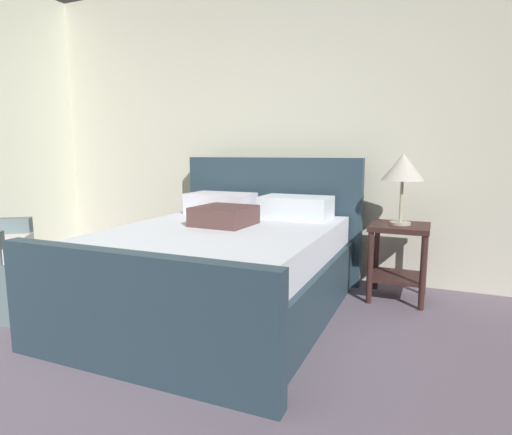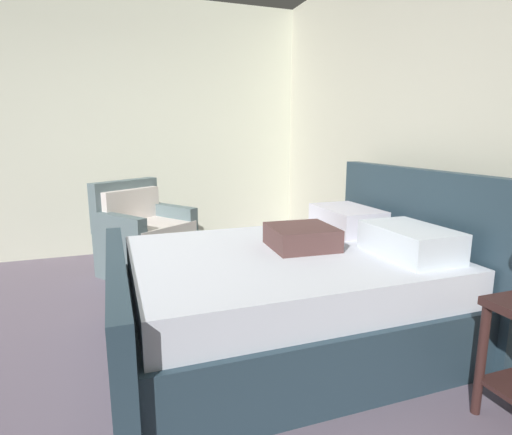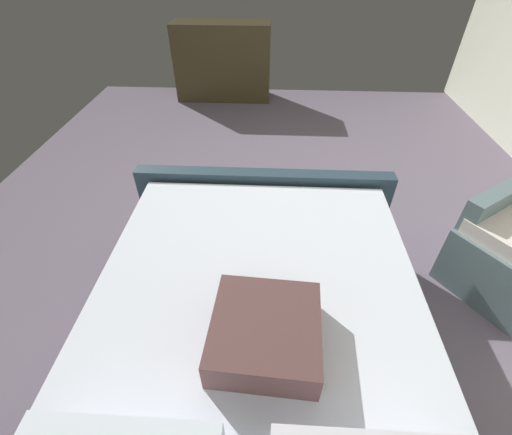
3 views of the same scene
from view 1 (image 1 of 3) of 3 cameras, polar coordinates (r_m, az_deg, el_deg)
name	(u,v)px [view 1 (image 1 of 3)]	position (r m, az deg, el deg)	size (l,w,h in m)	color
wall_back	(279,126)	(4.17, 3.06, 12.11)	(5.23, 0.12, 2.81)	silver
bed	(225,264)	(3.15, -4.20, -6.23)	(1.67, 2.11, 1.11)	#293E4C
nightstand_right	(399,249)	(3.54, 18.52, -4.03)	(0.44, 0.44, 0.60)	#38201D
table_lamp_right	(403,168)	(3.46, 19.02, 6.21)	(0.32, 0.32, 0.55)	#B7B293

